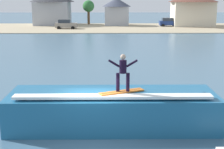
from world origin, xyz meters
TOP-DOWN VIEW (x-y plane):
  - ground_plane at (0.00, 0.00)m, footprint 260.00×260.00m
  - wave_crest at (0.93, 1.12)m, footprint 9.66×3.11m
  - surfboard at (1.33, 0.57)m, footprint 2.08×1.23m
  - surfer at (1.39, 0.55)m, footprint 1.31×0.32m
  - shoreline_bank at (0.00, 54.84)m, footprint 120.00×22.13m
  - car_near_shore at (-7.51, 52.11)m, footprint 4.19×2.13m
  - car_far_shore at (13.52, 57.82)m, footprint 3.92×2.28m
  - house_with_chimney at (-11.67, 62.51)m, footprint 10.03×10.03m
  - house_gabled_white at (18.80, 58.46)m, footprint 10.58×10.58m
  - house_small_cottage at (2.59, 60.49)m, footprint 6.29×6.29m
  - tree_tall_bare at (-3.69, 63.42)m, footprint 2.61×2.61m

SIDE VIEW (x-z plane):
  - ground_plane at x=0.00m, z-range 0.00..0.00m
  - shoreline_bank at x=0.00m, z-range 0.00..0.10m
  - wave_crest at x=0.93m, z-range -0.05..1.78m
  - car_near_shore at x=-7.51m, z-range 0.02..1.88m
  - car_far_shore at x=13.52m, z-range 0.02..1.88m
  - surfboard at x=1.33m, z-range 1.83..1.89m
  - surfer at x=1.39m, z-range 2.00..3.68m
  - house_small_cottage at x=2.59m, z-range 0.32..6.31m
  - tree_tall_bare at x=-3.69m, z-range 1.29..6.75m
  - house_gabled_white at x=18.80m, z-range 0.64..7.61m
  - house_with_chimney at x=-11.67m, z-range 0.31..7.98m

